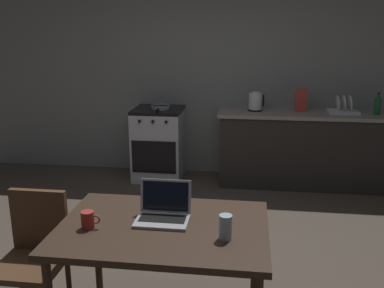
# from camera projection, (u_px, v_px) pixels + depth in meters

# --- Properties ---
(ground_plane) EXTENTS (12.00, 12.00, 0.00)m
(ground_plane) POSITION_uv_depth(u_px,v_px,m) (167.00, 270.00, 3.45)
(ground_plane) COLOR #473D33
(back_wall) EXTENTS (6.40, 0.10, 2.72)m
(back_wall) POSITION_uv_depth(u_px,v_px,m) (226.00, 69.00, 5.46)
(back_wall) COLOR gray
(back_wall) RESTS_ON ground_plane
(kitchen_counter) EXTENTS (2.16, 0.64, 0.90)m
(kitchen_counter) POSITION_uv_depth(u_px,v_px,m) (307.00, 148.00, 5.24)
(kitchen_counter) COLOR #282623
(kitchen_counter) RESTS_ON ground_plane
(stove_oven) EXTENTS (0.60, 0.62, 0.90)m
(stove_oven) POSITION_uv_depth(u_px,v_px,m) (159.00, 143.00, 5.47)
(stove_oven) COLOR #B7BABF
(stove_oven) RESTS_ON ground_plane
(dining_table) EXTENTS (1.25, 0.87, 0.74)m
(dining_table) POSITION_uv_depth(u_px,v_px,m) (163.00, 236.00, 2.59)
(dining_table) COLOR #332319
(dining_table) RESTS_ON ground_plane
(chair) EXTENTS (0.40, 0.40, 0.87)m
(chair) POSITION_uv_depth(u_px,v_px,m) (34.00, 250.00, 2.77)
(chair) COLOR #4C331E
(chair) RESTS_ON ground_plane
(laptop) EXTENTS (0.32, 0.25, 0.23)m
(laptop) POSITION_uv_depth(u_px,v_px,m) (163.00, 213.00, 2.63)
(laptop) COLOR #99999E
(laptop) RESTS_ON dining_table
(electric_kettle) EXTENTS (0.19, 0.17, 0.23)m
(electric_kettle) POSITION_uv_depth(u_px,v_px,m) (255.00, 102.00, 5.17)
(electric_kettle) COLOR black
(electric_kettle) RESTS_ON kitchen_counter
(bottle) EXTENTS (0.07, 0.07, 0.26)m
(bottle) POSITION_uv_depth(u_px,v_px,m) (378.00, 104.00, 4.94)
(bottle) COLOR #19592D
(bottle) RESTS_ON kitchen_counter
(frying_pan) EXTENTS (0.24, 0.41, 0.05)m
(frying_pan) POSITION_uv_depth(u_px,v_px,m) (160.00, 107.00, 5.31)
(frying_pan) COLOR gray
(frying_pan) RESTS_ON stove_oven
(coffee_mug) EXTENTS (0.12, 0.08, 0.10)m
(coffee_mug) POSITION_uv_depth(u_px,v_px,m) (88.00, 220.00, 2.52)
(coffee_mug) COLOR #9E2D28
(coffee_mug) RESTS_ON dining_table
(drinking_glass) EXTENTS (0.07, 0.07, 0.14)m
(drinking_glass) POSITION_uv_depth(u_px,v_px,m) (226.00, 227.00, 2.38)
(drinking_glass) COLOR #99B7C6
(drinking_glass) RESTS_ON dining_table
(cereal_box) EXTENTS (0.13, 0.05, 0.27)m
(cereal_box) POSITION_uv_depth(u_px,v_px,m) (301.00, 100.00, 5.11)
(cereal_box) COLOR #B2382D
(cereal_box) RESTS_ON kitchen_counter
(dish_rack) EXTENTS (0.34, 0.26, 0.21)m
(dish_rack) POSITION_uv_depth(u_px,v_px,m) (343.00, 109.00, 5.06)
(dish_rack) COLOR silver
(dish_rack) RESTS_ON kitchen_counter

